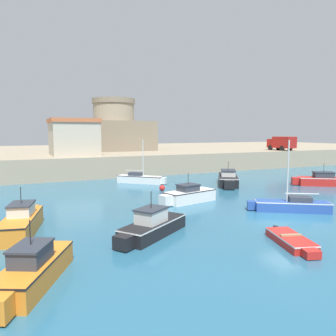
# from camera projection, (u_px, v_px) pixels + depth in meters

# --- Properties ---
(ground_plane) EXTENTS (200.00, 200.00, 0.00)m
(ground_plane) POSITION_uv_depth(u_px,v_px,m) (285.00, 222.00, 20.23)
(ground_plane) COLOR #28607F
(quay_seawall) EXTENTS (120.00, 40.00, 2.61)m
(quay_seawall) POSITION_uv_depth(u_px,v_px,m) (107.00, 156.00, 58.65)
(quay_seawall) COLOR gray
(quay_seawall) RESTS_ON ground
(motorboat_black_0) EXTENTS (4.99, 3.96, 2.43)m
(motorboat_black_0) POSITION_uv_depth(u_px,v_px,m) (152.00, 226.00, 17.43)
(motorboat_black_0) COLOR black
(motorboat_black_0) RESTS_ON ground
(motorboat_red_1) EXTENTS (5.75, 4.43, 2.34)m
(motorboat_red_1) POSITION_uv_depth(u_px,v_px,m) (324.00, 180.00, 33.92)
(motorboat_red_1) COLOR red
(motorboat_red_1) RESTS_ON ground
(motorboat_black_2) EXTENTS (4.72, 6.18, 2.50)m
(motorboat_black_2) POSITION_uv_depth(u_px,v_px,m) (228.00, 179.00, 34.46)
(motorboat_black_2) COLOR black
(motorboat_black_2) RESTS_ON ground
(sailboat_white_3) EXTENTS (4.56, 4.48, 4.73)m
(sailboat_white_3) POSITION_uv_depth(u_px,v_px,m) (141.00, 179.00, 35.50)
(sailboat_white_3) COLOR white
(sailboat_white_3) RESTS_ON ground
(sailboat_blue_4) EXTENTS (5.20, 3.91, 4.98)m
(sailboat_blue_4) POSITION_uv_depth(u_px,v_px,m) (291.00, 205.00, 22.88)
(sailboat_blue_4) COLOR #284C9E
(sailboat_blue_4) RESTS_ON ground
(motorboat_white_5) EXTENTS (5.10, 2.54, 2.35)m
(motorboat_white_5) POSITION_uv_depth(u_px,v_px,m) (188.00, 195.00, 25.83)
(motorboat_white_5) COLOR white
(motorboat_white_5) RESTS_ON ground
(motorboat_orange_6) EXTENTS (2.62, 5.76, 2.55)m
(motorboat_orange_6) POSITION_uv_depth(u_px,v_px,m) (22.00, 222.00, 17.94)
(motorboat_orange_6) COLOR orange
(motorboat_orange_6) RESTS_ON ground
(dinghy_red_7) EXTENTS (2.18, 3.84, 0.50)m
(dinghy_red_7) POSITION_uv_depth(u_px,v_px,m) (292.00, 240.00, 16.05)
(dinghy_red_7) COLOR red
(dinghy_red_7) RESTS_ON ground
(motorboat_orange_8) EXTENTS (3.26, 4.95, 2.44)m
(motorboat_orange_8) POSITION_uv_depth(u_px,v_px,m) (33.00, 270.00, 11.79)
(motorboat_orange_8) COLOR orange
(motorboat_orange_8) RESTS_ON ground
(mooring_buoy) EXTENTS (0.54, 0.54, 0.54)m
(mooring_buoy) POSITION_uv_depth(u_px,v_px,m) (162.00, 188.00, 30.92)
(mooring_buoy) COLOR red
(mooring_buoy) RESTS_ON ground
(fortress) EXTENTS (10.90, 10.90, 8.28)m
(fortress) POSITION_uv_depth(u_px,v_px,m) (114.00, 131.00, 53.56)
(fortress) COLOR gray
(fortress) RESTS_ON quay_seawall
(harbor_shed_near_wharf) EXTENTS (5.88, 6.37, 4.60)m
(harbor_shed_near_wharf) POSITION_uv_depth(u_px,v_px,m) (74.00, 137.00, 41.73)
(harbor_shed_near_wharf) COLOR #BCB29E
(harbor_shed_near_wharf) RESTS_ON quay_seawall
(truck_on_quay) EXTENTS (2.55, 4.49, 2.20)m
(truck_on_quay) POSITION_uv_depth(u_px,v_px,m) (282.00, 143.00, 52.59)
(truck_on_quay) COLOR #AD1E19
(truck_on_quay) RESTS_ON quay_seawall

